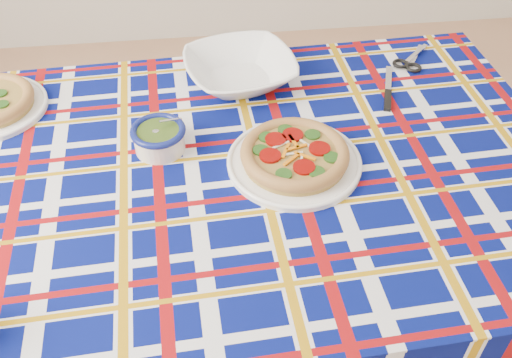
{
  "coord_description": "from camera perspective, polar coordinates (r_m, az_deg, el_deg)",
  "views": [
    {
      "loc": [
        -0.16,
        -0.91,
        1.62
      ],
      "look_at": [
        -0.05,
        -0.02,
        0.77
      ],
      "focal_mm": 40.0,
      "sensor_mm": 36.0,
      "label": 1
    }
  ],
  "objects": [
    {
      "name": "pesto_bowl",
      "position": [
        1.34,
        -9.7,
        4.22
      ],
      "size": [
        0.13,
        0.13,
        0.08
      ],
      "primitive_type": null,
      "rotation": [
        0.0,
        0.0,
        -0.03
      ],
      "color": "#273D10",
      "rests_on": "tablecloth"
    },
    {
      "name": "table_knife",
      "position": [
        1.62,
        13.12,
        9.66
      ],
      "size": [
        0.09,
        0.22,
        0.01
      ],
      "primitive_type": null,
      "rotation": [
        0.0,
        0.0,
        1.26
      ],
      "color": "silver",
      "rests_on": "tablecloth"
    },
    {
      "name": "kitchen_scissors",
      "position": [
        1.74,
        15.72,
        11.95
      ],
      "size": [
        0.18,
        0.2,
        0.02
      ],
      "primitive_type": null,
      "rotation": [
        0.0,
        0.0,
        0.9
      ],
      "color": "silver",
      "rests_on": "tablecloth"
    },
    {
      "name": "tablecloth",
      "position": [
        1.33,
        -2.96,
        -0.68
      ],
      "size": [
        1.65,
        1.09,
        0.1
      ],
      "primitive_type": null,
      "rotation": [
        0.0,
        0.0,
        0.04
      ],
      "color": "#050D5A",
      "rests_on": "dining_table"
    },
    {
      "name": "floor",
      "position": [
        1.86,
        1.68,
        -16.93
      ],
      "size": [
        4.0,
        4.0,
        0.0
      ],
      "primitive_type": "plane",
      "color": "tan",
      "rests_on": "ground"
    },
    {
      "name": "main_focaccia_plate",
      "position": [
        1.29,
        3.88,
        2.47
      ],
      "size": [
        0.34,
        0.34,
        0.06
      ],
      "primitive_type": null,
      "rotation": [
        0.0,
        0.0,
        -0.08
      ],
      "color": "olive",
      "rests_on": "tablecloth"
    },
    {
      "name": "serving_bowl",
      "position": [
        1.56,
        -1.6,
        10.81
      ],
      "size": [
        0.35,
        0.35,
        0.07
      ],
      "primitive_type": "imported",
      "rotation": [
        0.0,
        0.0,
        0.21
      ],
      "color": "white",
      "rests_on": "tablecloth"
    },
    {
      "name": "dining_table",
      "position": [
        1.35,
        -2.92,
        -1.43
      ],
      "size": [
        1.62,
        1.05,
        0.74
      ],
      "rotation": [
        0.0,
        0.0,
        0.04
      ],
      "color": "brown",
      "rests_on": "floor"
    }
  ]
}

